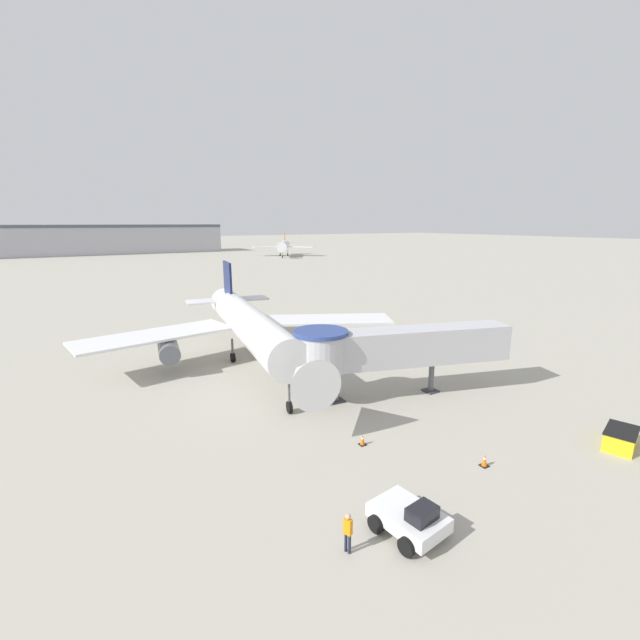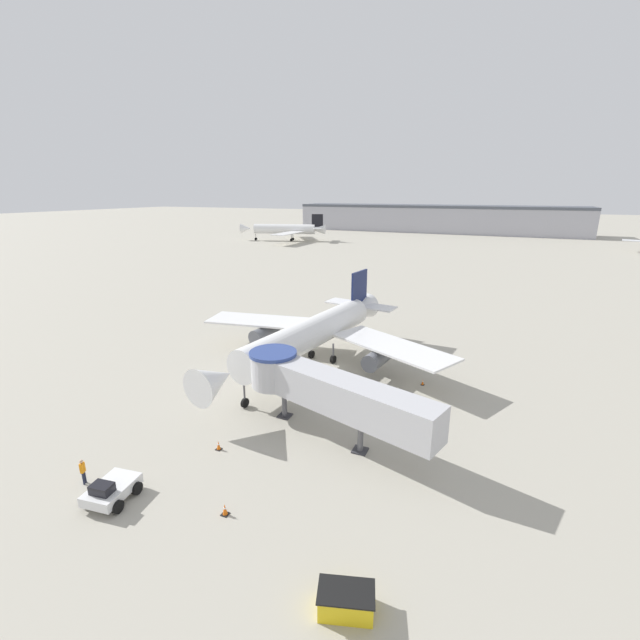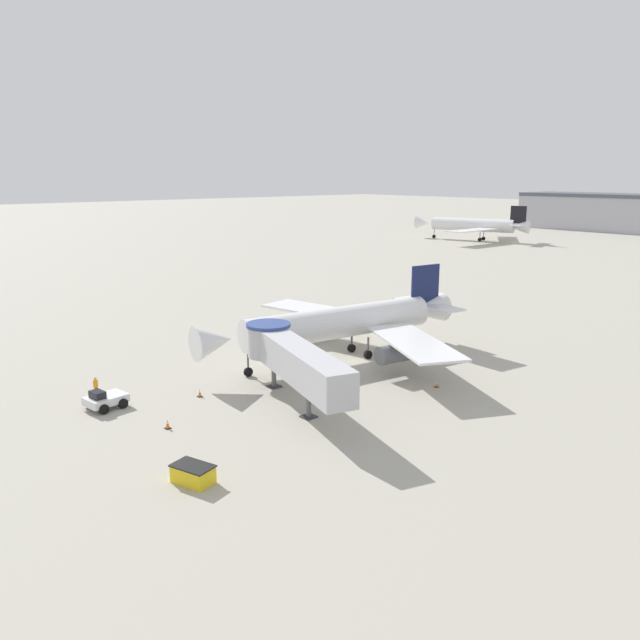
{
  "view_description": "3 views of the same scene",
  "coord_description": "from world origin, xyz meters",
  "px_view_note": "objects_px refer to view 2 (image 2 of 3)",
  "views": [
    {
      "loc": [
        -15.89,
        -37.68,
        13.62
      ],
      "look_at": [
        1.72,
        -7.95,
        5.7
      ],
      "focal_mm": 24.0,
      "sensor_mm": 36.0,
      "label": 1
    },
    {
      "loc": [
        17.42,
        -40.95,
        18.94
      ],
      "look_at": [
        -0.71,
        0.05,
        5.42
      ],
      "focal_mm": 24.0,
      "sensor_mm": 36.0,
      "label": 2
    },
    {
      "loc": [
        44.97,
        -44.12,
        19.11
      ],
      "look_at": [
        1.71,
        -6.54,
        5.69
      ],
      "focal_mm": 35.0,
      "sensor_mm": 36.0,
      "label": 3
    }
  ],
  "objects_px": {
    "pushback_tug_white": "(111,490)",
    "traffic_cone_apron_front": "(225,510)",
    "main_airplane": "(313,333)",
    "service_container_yellow": "(346,601)",
    "traffic_cone_near_nose": "(219,446)",
    "jet_bridge": "(321,388)",
    "background_jet_black_tail": "(287,229)",
    "traffic_cone_starboard_wing": "(423,382)",
    "ground_crew_marshaller": "(83,470)"
  },
  "relations": [
    {
      "from": "pushback_tug_white",
      "to": "traffic_cone_apron_front",
      "type": "distance_m",
      "value": 7.61
    },
    {
      "from": "main_airplane",
      "to": "pushback_tug_white",
      "type": "distance_m",
      "value": 25.47
    },
    {
      "from": "pushback_tug_white",
      "to": "traffic_cone_apron_front",
      "type": "height_order",
      "value": "pushback_tug_white"
    },
    {
      "from": "pushback_tug_white",
      "to": "traffic_cone_apron_front",
      "type": "bearing_deg",
      "value": 6.13
    },
    {
      "from": "service_container_yellow",
      "to": "traffic_cone_near_nose",
      "type": "distance_m",
      "value": 15.9
    },
    {
      "from": "jet_bridge",
      "to": "background_jet_black_tail",
      "type": "height_order",
      "value": "background_jet_black_tail"
    },
    {
      "from": "traffic_cone_near_nose",
      "to": "background_jet_black_tail",
      "type": "relative_size",
      "value": 0.02
    },
    {
      "from": "jet_bridge",
      "to": "traffic_cone_apron_front",
      "type": "relative_size",
      "value": 23.07
    },
    {
      "from": "pushback_tug_white",
      "to": "service_container_yellow",
      "type": "distance_m",
      "value": 16.35
    },
    {
      "from": "pushback_tug_white",
      "to": "service_container_yellow",
      "type": "xyz_separation_m",
      "value": [
        16.31,
        -1.01,
        -0.16
      ]
    },
    {
      "from": "jet_bridge",
      "to": "pushback_tug_white",
      "type": "height_order",
      "value": "jet_bridge"
    },
    {
      "from": "main_airplane",
      "to": "traffic_cone_starboard_wing",
      "type": "bearing_deg",
      "value": 8.2
    },
    {
      "from": "traffic_cone_starboard_wing",
      "to": "background_jet_black_tail",
      "type": "xyz_separation_m",
      "value": [
        -75.44,
        111.78,
        4.28
      ]
    },
    {
      "from": "ground_crew_marshaller",
      "to": "service_container_yellow",
      "type": "bearing_deg",
      "value": 65.05
    },
    {
      "from": "traffic_cone_apron_front",
      "to": "background_jet_black_tail",
      "type": "distance_m",
      "value": 151.25
    },
    {
      "from": "traffic_cone_near_nose",
      "to": "ground_crew_marshaller",
      "type": "xyz_separation_m",
      "value": [
        -5.84,
        -6.93,
        0.72
      ]
    },
    {
      "from": "traffic_cone_near_nose",
      "to": "traffic_cone_apron_front",
      "type": "bearing_deg",
      "value": -50.24
    },
    {
      "from": "background_jet_black_tail",
      "to": "traffic_cone_near_nose",
      "type": "bearing_deg",
      "value": 9.3
    },
    {
      "from": "pushback_tug_white",
      "to": "traffic_cone_apron_front",
      "type": "relative_size",
      "value": 4.66
    },
    {
      "from": "traffic_cone_near_nose",
      "to": "ground_crew_marshaller",
      "type": "bearing_deg",
      "value": -130.15
    },
    {
      "from": "main_airplane",
      "to": "traffic_cone_apron_front",
      "type": "bearing_deg",
      "value": -70.11
    },
    {
      "from": "jet_bridge",
      "to": "traffic_cone_apron_front",
      "type": "distance_m",
      "value": 11.53
    },
    {
      "from": "service_container_yellow",
      "to": "background_jet_black_tail",
      "type": "height_order",
      "value": "background_jet_black_tail"
    },
    {
      "from": "pushback_tug_white",
      "to": "traffic_cone_near_nose",
      "type": "distance_m",
      "value": 7.89
    },
    {
      "from": "service_container_yellow",
      "to": "traffic_cone_apron_front",
      "type": "xyz_separation_m",
      "value": [
        -8.94,
        2.87,
        -0.24
      ]
    },
    {
      "from": "ground_crew_marshaller",
      "to": "background_jet_black_tail",
      "type": "distance_m",
      "value": 148.16
    },
    {
      "from": "traffic_cone_starboard_wing",
      "to": "traffic_cone_apron_front",
      "type": "bearing_deg",
      "value": -107.84
    },
    {
      "from": "jet_bridge",
      "to": "traffic_cone_starboard_wing",
      "type": "bearing_deg",
      "value": 81.81
    },
    {
      "from": "service_container_yellow",
      "to": "traffic_cone_starboard_wing",
      "type": "relative_size",
      "value": 4.97
    },
    {
      "from": "service_container_yellow",
      "to": "traffic_cone_apron_front",
      "type": "bearing_deg",
      "value": 162.18
    },
    {
      "from": "ground_crew_marshaller",
      "to": "jet_bridge",
      "type": "bearing_deg",
      "value": 114.52
    },
    {
      "from": "main_airplane",
      "to": "traffic_cone_near_nose",
      "type": "xyz_separation_m",
      "value": [
        0.24,
        -17.78,
        -3.54
      ]
    },
    {
      "from": "service_container_yellow",
      "to": "traffic_cone_starboard_wing",
      "type": "bearing_deg",
      "value": 93.17
    },
    {
      "from": "jet_bridge",
      "to": "traffic_cone_near_nose",
      "type": "distance_m",
      "value": 9.02
    },
    {
      "from": "ground_crew_marshaller",
      "to": "traffic_cone_near_nose",
      "type": "bearing_deg",
      "value": 119.16
    },
    {
      "from": "pushback_tug_white",
      "to": "main_airplane",
      "type": "bearing_deg",
      "value": 76.11
    },
    {
      "from": "ground_crew_marshaller",
      "to": "traffic_cone_apron_front",
      "type": "bearing_deg",
      "value": 77.13
    },
    {
      "from": "background_jet_black_tail",
      "to": "main_airplane",
      "type": "bearing_deg",
      "value": 12.7
    },
    {
      "from": "pushback_tug_white",
      "to": "traffic_cone_near_nose",
      "type": "bearing_deg",
      "value": 61.12
    },
    {
      "from": "pushback_tug_white",
      "to": "service_container_yellow",
      "type": "bearing_deg",
      "value": -11.61
    },
    {
      "from": "service_container_yellow",
      "to": "background_jet_black_tail",
      "type": "relative_size",
      "value": 0.08
    },
    {
      "from": "traffic_cone_starboard_wing",
      "to": "jet_bridge",
      "type": "bearing_deg",
      "value": -114.86
    },
    {
      "from": "main_airplane",
      "to": "ground_crew_marshaller",
      "type": "height_order",
      "value": "main_airplane"
    },
    {
      "from": "service_container_yellow",
      "to": "ground_crew_marshaller",
      "type": "distance_m",
      "value": 19.42
    },
    {
      "from": "service_container_yellow",
      "to": "ground_crew_marshaller",
      "type": "relative_size",
      "value": 1.66
    },
    {
      "from": "main_airplane",
      "to": "jet_bridge",
      "type": "bearing_deg",
      "value": -54.29
    },
    {
      "from": "main_airplane",
      "to": "service_container_yellow",
      "type": "relative_size",
      "value": 10.36
    },
    {
      "from": "service_container_yellow",
      "to": "background_jet_black_tail",
      "type": "bearing_deg",
      "value": 119.14
    },
    {
      "from": "jet_bridge",
      "to": "traffic_cone_starboard_wing",
      "type": "height_order",
      "value": "jet_bridge"
    },
    {
      "from": "ground_crew_marshaller",
      "to": "background_jet_black_tail",
      "type": "height_order",
      "value": "background_jet_black_tail"
    }
  ]
}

